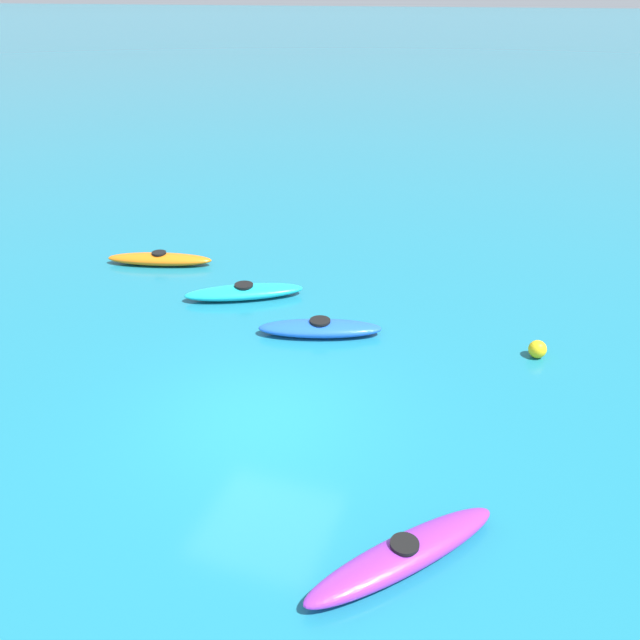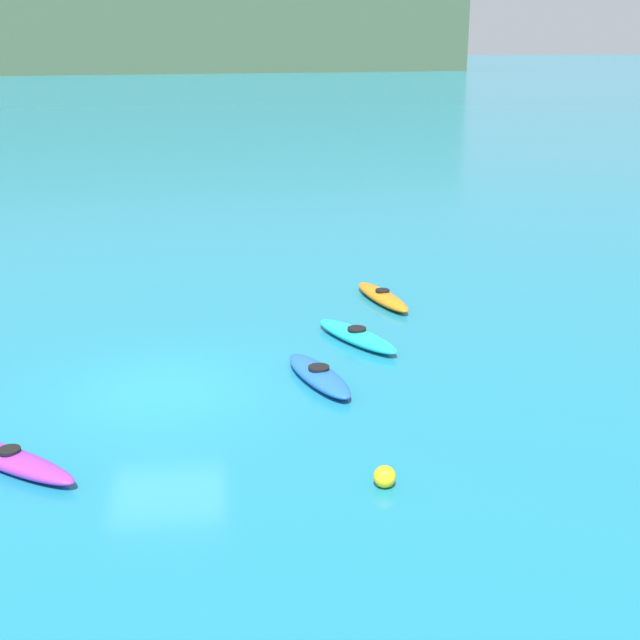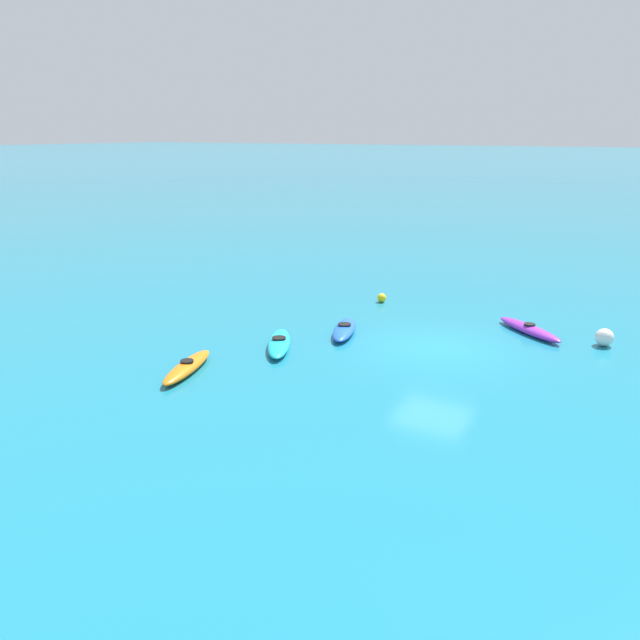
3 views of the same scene
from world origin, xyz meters
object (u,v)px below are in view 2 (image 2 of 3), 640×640
(kayak_purple, at_px, (10,460))
(buoy_yellow, at_px, (385,477))
(kayak_orange, at_px, (382,297))
(kayak_cyan, at_px, (357,336))
(kayak_blue, at_px, (319,375))

(kayak_purple, height_order, buoy_yellow, buoy_yellow)
(buoy_yellow, bearing_deg, kayak_orange, 79.67)
(kayak_cyan, height_order, kayak_blue, same)
(kayak_cyan, height_order, buoy_yellow, buoy_yellow)
(kayak_purple, distance_m, kayak_blue, 6.54)
(kayak_cyan, xyz_separation_m, kayak_orange, (1.22, 3.14, -0.00))
(kayak_cyan, distance_m, buoy_yellow, 6.99)
(kayak_orange, relative_size, kayak_blue, 1.06)
(kayak_orange, relative_size, buoy_yellow, 7.93)
(kayak_cyan, distance_m, kayak_orange, 3.37)
(buoy_yellow, bearing_deg, kayak_blue, 97.19)
(kayak_purple, xyz_separation_m, kayak_cyan, (6.91, 5.59, 0.00))
(kayak_purple, xyz_separation_m, kayak_blue, (5.71, 3.19, 0.00))
(kayak_purple, height_order, kayak_cyan, same)
(kayak_purple, xyz_separation_m, kayak_orange, (8.12, 8.74, 0.00))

